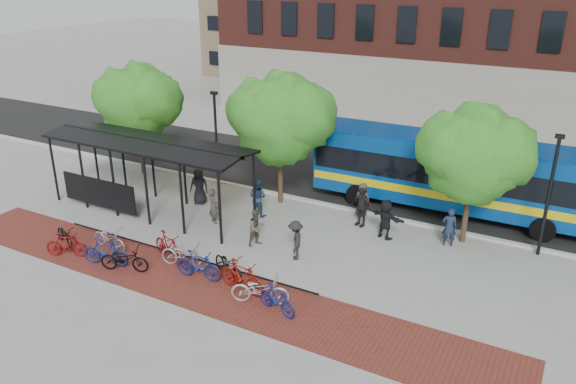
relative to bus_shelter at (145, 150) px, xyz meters
The scene contains 33 objects.
ground 8.68m from the bus_shelter, ahead, with size 160.00×160.00×0.00m, color #9E9E99.
asphalt_street 12.12m from the bus_shelter, 46.19° to the left, with size 160.00×8.00×0.01m, color black.
curb 9.74m from the bus_shelter, 28.84° to the left, with size 160.00×0.25×0.12m, color #B7B7B2.
brick_strip 8.19m from the bus_shelter, 36.40° to the right, with size 24.00×3.00×0.01m, color maroon.
bike_rack_rail 6.74m from the bus_shelter, 36.84° to the right, with size 12.00×0.05×0.95m, color black.
bus_shelter is the anchor object (origin of this frame).
tree_a 5.52m from the bus_shelter, 134.60° to the left, with size 4.90×4.00×6.18m.
tree_b 6.64m from the bus_shelter, 36.21° to the left, with size 5.15×4.20×6.47m.
tree_c 14.77m from the bus_shelter, 15.06° to the left, with size 4.66×3.80×5.92m.
lamp_post_left 4.24m from the bus_shelter, 74.47° to the left, with size 0.35×0.20×5.12m.
lamp_post_right 17.61m from the bus_shelter, 13.39° to the left, with size 0.35×0.20×5.12m.
bus 14.56m from the bus_shelter, 27.95° to the left, with size 13.32×3.38×3.58m.
bike_0 5.31m from the bus_shelter, 97.95° to the right, with size 0.59×1.70×0.89m, color black.
bike_1 5.87m from the bus_shelter, 87.04° to the right, with size 0.50×1.76×1.06m, color maroon.
bike_2 4.89m from the bus_shelter, 71.90° to the right, with size 0.65×1.86×0.98m, color #A9A9AC.
bike_3 6.04m from the bus_shelter, 66.54° to the right, with size 0.56×1.98×1.19m, color navy.
bike_4 6.46m from the bus_shelter, 58.01° to the right, with size 0.68×1.96×1.03m, color black.
bike_5 5.88m from the bus_shelter, 40.73° to the right, with size 0.55×1.94×1.16m, color maroon.
bike_6 6.71m from the bus_shelter, 36.36° to the right, with size 0.72×2.07×1.09m, color #A5A5A7.
bike_7 7.73m from the bus_shelter, 34.55° to the right, with size 0.54×1.92×1.15m, color navy.
bike_8 8.16m from the bus_shelter, 26.52° to the right, with size 0.66×1.89×0.99m, color black.
bike_9 9.28m from the bus_shelter, 27.31° to the right, with size 0.58×2.04×1.22m, color maroon.
bike_10 10.29m from the bus_shelter, 26.47° to the right, with size 0.73×2.09×1.10m, color #B7B7BA.
bike_11 11.10m from the bus_shelter, 25.62° to the right, with size 0.48×1.69×1.02m, color navy.
pedestrian_0 3.17m from the bus_shelter, 46.26° to the left, with size 0.92×0.60×1.88m, color black.
pedestrian_1 4.22m from the bus_shelter, ahead, with size 0.61×0.40×1.68m, color #3F3933.
pedestrian_2 5.70m from the bus_shelter, 20.86° to the left, with size 0.90×0.70×1.85m, color navy.
pedestrian_4 10.38m from the bus_shelter, 18.17° to the left, with size 1.09×0.45×1.86m, color black.
pedestrian_5 11.54m from the bus_shelter, 12.69° to the left, with size 1.66×0.53×1.79m, color black.
pedestrian_6 10.46m from the bus_shelter, 24.73° to the left, with size 0.78×0.51×1.60m, color #403833.
pedestrian_7 14.17m from the bus_shelter, 12.83° to the left, with size 0.62×0.41×1.71m, color #1B2740.
pedestrian_8 6.93m from the bus_shelter, ahead, with size 0.78×0.61×1.61m, color #50483B.
pedestrian_9 8.86m from the bus_shelter, ahead, with size 1.07×0.62×1.66m, color black.
Camera 1 is at (9.75, -19.26, 11.12)m, focal length 35.00 mm.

